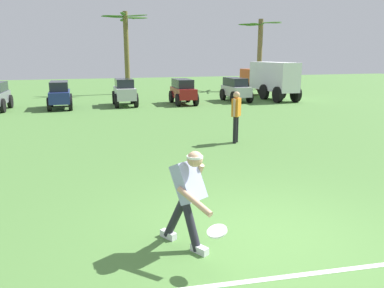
{
  "coord_description": "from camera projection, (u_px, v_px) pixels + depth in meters",
  "views": [
    {
      "loc": [
        -2.53,
        -4.49,
        2.61
      ],
      "look_at": [
        -0.36,
        2.36,
        0.9
      ],
      "focal_mm": 35.0,
      "sensor_mm": 36.0,
      "label": 1
    }
  ],
  "objects": [
    {
      "name": "box_truck",
      "position": [
        269.0,
        78.0,
        22.98
      ],
      "size": [
        1.48,
        5.92,
        2.2
      ],
      "color": "#CC4C19",
      "rests_on": "ground_plane"
    },
    {
      "name": "palm_tree_right_of_centre",
      "position": [
        260.0,
        48.0,
        28.19
      ],
      "size": [
        3.4,
        3.08,
        5.22
      ],
      "color": "brown",
      "rests_on": "ground_plane"
    },
    {
      "name": "frisbee_thrower",
      "position": [
        188.0,
        194.0,
        5.03
      ],
      "size": [
        0.56,
        1.1,
        1.41
      ],
      "color": "#23232D",
      "rests_on": "ground_plane"
    },
    {
      "name": "parked_car_slot_d",
      "position": [
        124.0,
        92.0,
        19.67
      ],
      "size": [
        1.23,
        2.38,
        1.4
      ],
      "color": "#B7BABF",
      "rests_on": "ground_plane"
    },
    {
      "name": "parked_car_slot_c",
      "position": [
        60.0,
        94.0,
        18.61
      ],
      "size": [
        1.15,
        2.4,
        1.34
      ],
      "color": "navy",
      "rests_on": "ground_plane"
    },
    {
      "name": "field_line_paint",
      "position": [
        304.0,
        274.0,
        4.56
      ],
      "size": [
        26.55,
        2.86,
        0.01
      ],
      "primitive_type": "cube",
      "rotation": [
        0.0,
        0.0,
        -0.1
      ],
      "color": "white",
      "rests_on": "ground_plane"
    },
    {
      "name": "frisbee_in_flight",
      "position": [
        217.0,
        231.0,
        4.49
      ],
      "size": [
        0.32,
        0.33,
        0.1
      ],
      "color": "white"
    },
    {
      "name": "palm_tree_left_of_centre",
      "position": [
        126.0,
        43.0,
        25.15
      ],
      "size": [
        3.06,
        3.68,
        5.43
      ],
      "color": "brown",
      "rests_on": "ground_plane"
    },
    {
      "name": "parked_car_slot_e",
      "position": [
        183.0,
        91.0,
        20.34
      ],
      "size": [
        1.24,
        2.44,
        1.34
      ],
      "color": "maroon",
      "rests_on": "ground_plane"
    },
    {
      "name": "parked_car_slot_f",
      "position": [
        236.0,
        89.0,
        21.52
      ],
      "size": [
        1.19,
        2.42,
        1.34
      ],
      "color": "#B7BABF",
      "rests_on": "ground_plane"
    },
    {
      "name": "ground_plane",
      "position": [
        264.0,
        237.0,
        5.51
      ],
      "size": [
        80.0,
        80.0,
        0.0
      ],
      "primitive_type": "plane",
      "color": "#4E7D3B"
    },
    {
      "name": "teammate_near_sideline",
      "position": [
        236.0,
        112.0,
        11.22
      ],
      "size": [
        0.38,
        0.42,
        1.56
      ],
      "color": "black",
      "rests_on": "ground_plane"
    }
  ]
}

